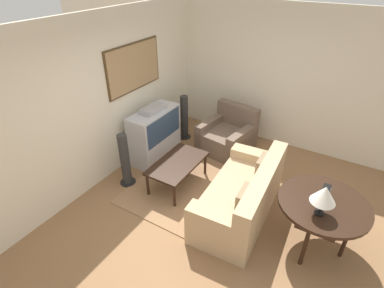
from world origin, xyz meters
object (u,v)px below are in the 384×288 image
Objects in this scene: console_table at (323,206)px; mantel_clock at (326,193)px; speaker_tower_left at (125,161)px; coffee_table at (178,164)px; table_lamp at (324,195)px; couch at (242,197)px; armchair at (227,136)px; tv at (155,134)px; speaker_tower_right at (184,118)px.

mantel_clock is (0.08, 0.02, 0.16)m from console_table.
coffee_table is at bearing -61.05° from speaker_tower_left.
couch is at bearing 75.03° from table_lamp.
armchair is at bearing -27.81° from speaker_tower_left.
coffee_table is 2.65× the size of table_lamp.
mantel_clock is (0.03, -1.04, 0.53)m from couch.
mantel_clock reaches higher than console_table.
couch is at bearing -94.00° from coffee_table.
table_lamp is at bearing 179.82° from mantel_clock.
tv is 5.96× the size of mantel_clock.
speaker_tower_right reaches higher than console_table.
speaker_tower_left reaches higher than console_table.
couch is at bearing -127.24° from speaker_tower_right.
armchair is at bearing -47.84° from tv.
tv is 3.15m from console_table.
speaker_tower_left is (-0.06, 2.99, -0.60)m from table_lamp.
armchair is 0.95× the size of console_table.
speaker_tower_left is at bearing 91.13° from table_lamp.
speaker_tower_left reaches higher than couch.
speaker_tower_left is (-0.29, 3.01, -0.24)m from console_table.
table_lamp is 3.05m from speaker_tower_left.
speaker_tower_left is (-0.37, 2.99, -0.40)m from mantel_clock.
speaker_tower_left is at bearing -83.58° from couch.
couch is 1.68× the size of console_table.
armchair is 2.57m from mantel_clock.
mantel_clock is 3.35m from speaker_tower_right.
tv is 0.57× the size of couch.
console_table is 0.18m from mantel_clock.
console_table is 1.16× the size of speaker_tower_left.
mantel_clock is 0.19× the size of speaker_tower_left.
mantel_clock is at bearing 88.44° from couch.
speaker_tower_right is at bearing 64.11° from mantel_clock.
speaker_tower_right is at bearing -168.55° from armchair.
console_table is 3.39m from speaker_tower_right.
table_lamp is (-1.81, -2.01, 0.76)m from armchair.
mantel_clock is at bearing -82.97° from speaker_tower_left.
mantel_clock reaches higher than couch.
speaker_tower_left is (-0.91, -0.07, -0.05)m from tv.
tv is 0.91m from speaker_tower_right.
couch is 1.20m from coffee_table.
mantel_clock is (0.31, -0.00, -0.20)m from table_lamp.
armchair is at bearing -87.27° from speaker_tower_right.
tv is at bearing 4.54° from speaker_tower_left.
table_lamp is at bearing 71.68° from couch.
couch is at bearing 87.62° from console_table.
speaker_tower_left is 1.82m from speaker_tower_right.
tv is at bearing -109.18° from couch.
tv is at bearing 79.98° from mantel_clock.
coffee_table is (-1.45, 0.23, 0.12)m from armchair.
tv reaches higher than coffee_table.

